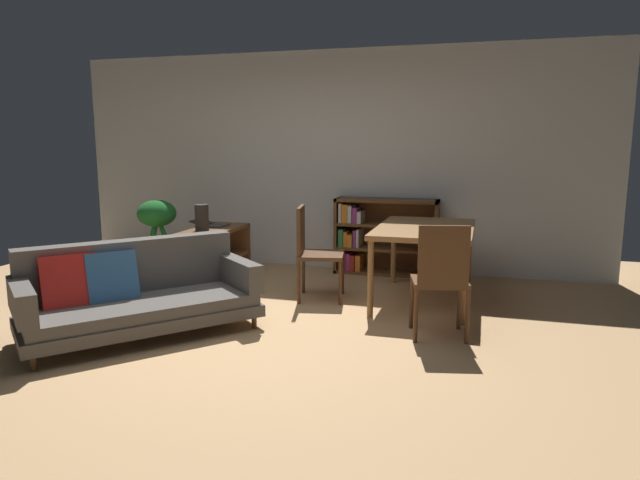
# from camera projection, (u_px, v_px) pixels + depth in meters

# --- Properties ---
(ground_plane) EXTENTS (8.16, 8.16, 0.00)m
(ground_plane) POSITION_uv_depth(u_px,v_px,m) (245.00, 332.00, 4.83)
(ground_plane) COLOR tan
(back_wall_panel) EXTENTS (6.80, 0.10, 2.70)m
(back_wall_panel) POSITION_uv_depth(u_px,v_px,m) (329.00, 161.00, 7.16)
(back_wall_panel) COLOR silver
(back_wall_panel) RESTS_ON ground_plane
(fabric_couch) EXTENTS (1.85, 1.95, 0.76)m
(fabric_couch) POSITION_uv_depth(u_px,v_px,m) (134.00, 293.00, 4.76)
(fabric_couch) COLOR #56351E
(fabric_couch) RESTS_ON ground_plane
(media_console) EXTENTS (0.46, 1.01, 0.64)m
(media_console) POSITION_uv_depth(u_px,v_px,m) (214.00, 256.00, 6.40)
(media_console) COLOR brown
(media_console) RESTS_ON ground_plane
(open_laptop) EXTENTS (0.39, 0.29, 0.07)m
(open_laptop) POSITION_uv_depth(u_px,v_px,m) (211.00, 224.00, 6.52)
(open_laptop) COLOR #333338
(open_laptop) RESTS_ON media_console
(desk_speaker) EXTENTS (0.15, 0.15, 0.28)m
(desk_speaker) POSITION_uv_depth(u_px,v_px,m) (202.00, 218.00, 6.16)
(desk_speaker) COLOR #2D2823
(desk_speaker) RESTS_ON media_console
(potted_floor_plant) EXTENTS (0.55, 0.45, 0.92)m
(potted_floor_plant) POSITION_uv_depth(u_px,v_px,m) (157.00, 225.00, 6.73)
(potted_floor_plant) COLOR #9E9389
(potted_floor_plant) RESTS_ON ground_plane
(dining_table) EXTENTS (0.93, 1.43, 0.76)m
(dining_table) POSITION_uv_depth(u_px,v_px,m) (425.00, 233.00, 5.64)
(dining_table) COLOR olive
(dining_table) RESTS_ON ground_plane
(dining_chair_near) EXTENTS (0.53, 0.53, 0.95)m
(dining_chair_near) POSITION_uv_depth(u_px,v_px,m) (313.00, 248.00, 5.76)
(dining_chair_near) COLOR #56351E
(dining_chair_near) RESTS_ON ground_plane
(dining_chair_far) EXTENTS (0.52, 0.48, 0.95)m
(dining_chair_far) POSITION_uv_depth(u_px,v_px,m) (441.00, 275.00, 4.57)
(dining_chair_far) COLOR #56351E
(dining_chair_far) RESTS_ON ground_plane
(bookshelf) EXTENTS (1.23, 0.34, 0.92)m
(bookshelf) POSITION_uv_depth(u_px,v_px,m) (378.00, 236.00, 6.93)
(bookshelf) COLOR brown
(bookshelf) RESTS_ON ground_plane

